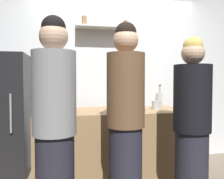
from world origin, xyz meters
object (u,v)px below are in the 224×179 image
Objects in this scene: wine_bottle_dark_glass at (64,102)px; water_bottle_plastic at (46,102)px; baking_pan at (128,110)px; person_blonde at (192,127)px; person_grey_hoodie at (55,128)px; utensil_holder at (156,105)px; refrigerator at (2,116)px; wine_bottle_pale_glass at (160,99)px; wine_bottle_amber_glass at (50,101)px; wine_bottle_green_glass at (110,98)px; person_brown_jacket at (126,121)px.

wine_bottle_dark_glass reaches higher than water_bottle_plastic.
person_blonde is at bearing -54.64° from baking_pan.
person_grey_hoodie reaches higher than wine_bottle_dark_glass.
water_bottle_plastic is (-1.35, 0.09, 0.05)m from utensil_holder.
refrigerator reaches higher than water_bottle_plastic.
person_grey_hoodie is (-1.30, -1.01, -0.12)m from wine_bottle_pale_glass.
utensil_holder reaches higher than baking_pan.
wine_bottle_dark_glass is 1.14× the size of wine_bottle_amber_glass.
wine_bottle_amber_glass reaches higher than water_bottle_plastic.
wine_bottle_amber_glass is 0.82× the size of wine_bottle_green_glass.
person_brown_jacket is (0.54, -0.61, -0.12)m from wine_bottle_dark_glass.
refrigerator is at bearing 159.81° from baking_pan.
refrigerator is 0.96× the size of person_blonde.
utensil_holder is at bearing 148.06° from person_brown_jacket.
person_grey_hoodie reaches higher than wine_bottle_green_glass.
wine_bottle_pale_glass reaches higher than utensil_holder.
person_brown_jacket is (-0.62, 0.06, 0.07)m from person_blonde.
wine_bottle_amber_glass is at bearing 152.58° from baking_pan.
person_grey_hoodie is at bearing -137.93° from baking_pan.
utensil_holder is at bearing 1.88° from person_grey_hoodie.
wine_bottle_amber_glass is at bearing 113.88° from wine_bottle_dark_glass.
wine_bottle_green_glass is at bearing 164.43° from wine_bottle_pale_glass.
wine_bottle_pale_glass is at bearing 148.01° from person_brown_jacket.
person_brown_jacket reaches higher than wine_bottle_amber_glass.
wine_bottle_pale_glass is (0.63, -0.18, -0.02)m from wine_bottle_green_glass.
water_bottle_plastic reaches higher than utensil_holder.
baking_pan is at bearing -156.64° from utensil_holder.
person_brown_jacket is at bearing -48.08° from wine_bottle_dark_glass.
wine_bottle_green_glass reaches higher than wine_bottle_dark_glass.
wine_bottle_dark_glass is (-0.72, 0.05, 0.09)m from baking_pan.
wine_bottle_pale_glass is 1.10m from person_brown_jacket.
wine_bottle_amber_glass is (-0.19, 0.42, -0.01)m from wine_bottle_dark_glass.
wine_bottle_dark_glass is 0.19× the size of person_blonde.
utensil_holder is at bearing 6.57° from wine_bottle_dark_glass.
wine_bottle_pale_glass is 0.17× the size of person_brown_jacket.
water_bottle_plastic is at bearing 63.97° from person_grey_hoodie.
wine_bottle_amber_glass reaches higher than utensil_holder.
refrigerator is 5.75× the size of wine_bottle_amber_glass.
baking_pan is at bearing 169.19° from person_brown_jacket.
person_brown_jacket reaches higher than water_bottle_plastic.
wine_bottle_pale_glass is at bearing 3.25° from person_grey_hoodie.
wine_bottle_green_glass is (-0.53, 0.30, 0.07)m from utensil_holder.
baking_pan is 0.73m from wine_bottle_dark_glass.
wine_bottle_pale_glass is 0.18× the size of person_blonde.
refrigerator is at bearing 84.63° from person_grey_hoodie.
baking_pan is 0.50m from wine_bottle_green_glass.
person_grey_hoodie reaches higher than refrigerator.
utensil_holder is 0.70× the size of wine_bottle_pale_glass.
refrigerator is 1.94m from utensil_holder.
person_brown_jacket is at bearing -47.42° from water_bottle_plastic.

